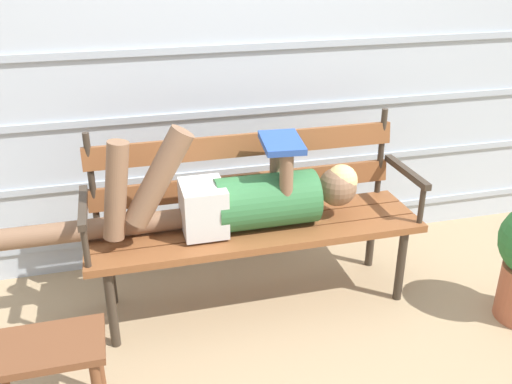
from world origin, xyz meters
name	(u,v)px	position (x,y,z in m)	size (l,w,h in m)	color
ground_plane	(263,315)	(0.00, 0.00, 0.00)	(12.00, 12.00, 0.00)	tan
house_siding	(228,47)	(0.00, 0.69, 1.19)	(4.67, 0.08, 2.38)	#B2BCC6
park_bench	(253,210)	(0.00, 0.20, 0.49)	(1.61, 0.45, 0.90)	brown
reclining_person	(235,199)	(-0.10, 0.13, 0.59)	(1.71, 0.27, 0.56)	#33703D
footstool	(45,362)	(-0.95, -0.44, 0.30)	(0.44, 0.27, 0.38)	brown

